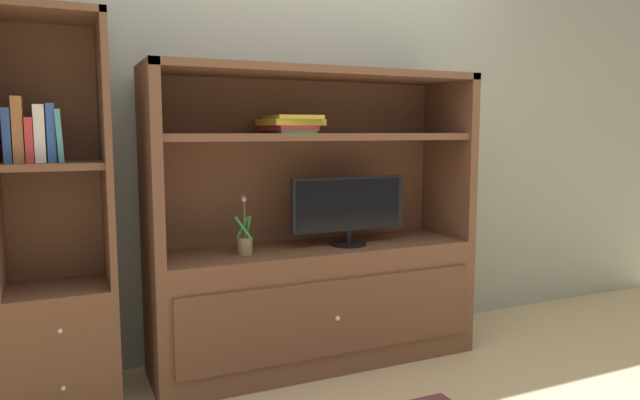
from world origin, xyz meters
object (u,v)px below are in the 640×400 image
at_px(magazine_stack, 290,124).
at_px(bookshelf_tall, 58,282).
at_px(upright_book_row, 33,134).
at_px(tv_monitor, 349,207).
at_px(potted_plant, 245,242).
at_px(media_console, 316,271).

bearing_deg(magazine_stack, bookshelf_tall, 179.55).
xyz_separation_m(magazine_stack, upright_book_row, (-1.17, -0.00, -0.05)).
height_order(tv_monitor, upright_book_row, upright_book_row).
xyz_separation_m(potted_plant, upright_book_row, (-0.91, 0.04, 0.53)).
bearing_deg(bookshelf_tall, tv_monitor, -2.23).
relative_size(media_console, tv_monitor, 2.66).
xyz_separation_m(tv_monitor, magazine_stack, (-0.31, 0.05, 0.44)).
bearing_deg(media_console, upright_book_row, -179.72).
bearing_deg(potted_plant, tv_monitor, -0.37).
xyz_separation_m(media_console, potted_plant, (-0.40, -0.05, 0.20)).
relative_size(media_console, potted_plant, 5.84).
bearing_deg(magazine_stack, media_console, 1.53).
bearing_deg(bookshelf_tall, magazine_stack, -0.45).
relative_size(potted_plant, upright_book_row, 1.08).
distance_m(potted_plant, upright_book_row, 1.05).
bearing_deg(potted_plant, upright_book_row, 177.47).
height_order(tv_monitor, magazine_stack, magazine_stack).
bearing_deg(tv_monitor, bookshelf_tall, 177.77).
bearing_deg(magazine_stack, upright_book_row, -179.87).
distance_m(media_console, magazine_stack, 0.79).
bearing_deg(media_console, magazine_stack, -178.47).
xyz_separation_m(media_console, tv_monitor, (0.17, -0.05, 0.34)).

